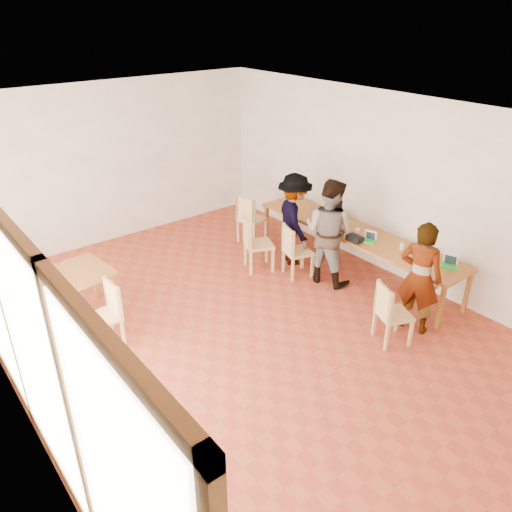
{
  "coord_description": "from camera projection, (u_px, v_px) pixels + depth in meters",
  "views": [
    {
      "loc": [
        -3.59,
        -4.84,
        4.22
      ],
      "look_at": [
        0.2,
        -0.06,
        1.1
      ],
      "focal_mm": 35.0,
      "sensor_mm": 36.0,
      "label": 1
    }
  ],
  "objects": [
    {
      "name": "person_near",
      "position": [
        420.0,
        278.0,
        6.86
      ],
      "size": [
        0.55,
        0.69,
        1.66
      ],
      "primitive_type": "imported",
      "rotation": [
        0.0,
        0.0,
        1.86
      ],
      "color": "gray",
      "rests_on": "ground"
    },
    {
      "name": "person_mid",
      "position": [
        329.0,
        232.0,
        8.08
      ],
      "size": [
        0.88,
        1.01,
        1.78
      ],
      "primitive_type": "imported",
      "rotation": [
        0.0,
        0.0,
        1.84
      ],
      "color": "gray",
      "rests_on": "ground"
    },
    {
      "name": "chair_mid",
      "position": [
        293.0,
        246.0,
        8.35
      ],
      "size": [
        0.53,
        0.53,
        0.49
      ],
      "rotation": [
        0.0,
        0.0,
        -0.29
      ],
      "color": "#D9B56C",
      "rests_on": "ground"
    },
    {
      "name": "ground",
      "position": [
        243.0,
        325.0,
        7.28
      ],
      "size": [
        8.0,
        8.0,
        0.0
      ],
      "primitive_type": "plane",
      "color": "#A34527",
      "rests_on": "ground"
    },
    {
      "name": "laptop_far",
      "position": [
        337.0,
        219.0,
        8.79
      ],
      "size": [
        0.27,
        0.29,
        0.19
      ],
      "rotation": [
        0.0,
        0.0,
        0.42
      ],
      "color": "green",
      "rests_on": "communal_table"
    },
    {
      "name": "person_far",
      "position": [
        294.0,
        220.0,
        8.7
      ],
      "size": [
        1.0,
        1.22,
        1.65
      ],
      "primitive_type": "imported",
      "rotation": [
        0.0,
        0.0,
        1.14
      ],
      "color": "gray",
      "rests_on": "ground"
    },
    {
      "name": "clear_glass",
      "position": [
        402.0,
        247.0,
        7.81
      ],
      "size": [
        0.07,
        0.07,
        0.09
      ],
      "primitive_type": "cylinder",
      "color": "silver",
      "rests_on": "communal_table"
    },
    {
      "name": "communal_table",
      "position": [
        355.0,
        234.0,
        8.44
      ],
      "size": [
        0.8,
        4.0,
        0.75
      ],
      "color": "#A16823",
      "rests_on": "ground"
    },
    {
      "name": "yellow_mug",
      "position": [
        420.0,
        247.0,
        7.8
      ],
      "size": [
        0.16,
        0.16,
        0.1
      ],
      "primitive_type": "imported",
      "rotation": [
        0.0,
        0.0,
        -0.3
      ],
      "color": "yellow",
      "rests_on": "communal_table"
    },
    {
      "name": "wall_back",
      "position": [
        114.0,
        163.0,
        9.39
      ],
      "size": [
        6.0,
        0.1,
        3.0
      ],
      "primitive_type": "cube",
      "color": "white",
      "rests_on": "ground"
    },
    {
      "name": "chair_empty",
      "position": [
        249.0,
        215.0,
        9.51
      ],
      "size": [
        0.55,
        0.55,
        0.51
      ],
      "rotation": [
        0.0,
        0.0,
        0.26
      ],
      "color": "#D9B56C",
      "rests_on": "ground"
    },
    {
      "name": "condiment_cup",
      "position": [
        357.0,
        231.0,
        8.38
      ],
      "size": [
        0.08,
        0.08,
        0.06
      ],
      "primitive_type": "cylinder",
      "color": "white",
      "rests_on": "communal_table"
    },
    {
      "name": "green_bottle",
      "position": [
        288.0,
        194.0,
        9.68
      ],
      "size": [
        0.07,
        0.07,
        0.28
      ],
      "primitive_type": "cylinder",
      "color": "#106711",
      "rests_on": "communal_table"
    },
    {
      "name": "chair_far",
      "position": [
        253.0,
        238.0,
        8.54
      ],
      "size": [
        0.6,
        0.6,
        0.52
      ],
      "rotation": [
        0.0,
        0.0,
        -0.41
      ],
      "color": "#D9B56C",
      "rests_on": "ground"
    },
    {
      "name": "wall_right",
      "position": [
        386.0,
        185.0,
        8.26
      ],
      "size": [
        0.1,
        8.0,
        3.0
      ],
      "primitive_type": "cube",
      "color": "white",
      "rests_on": "ground"
    },
    {
      "name": "laptop_mid",
      "position": [
        370.0,
        238.0,
        8.07
      ],
      "size": [
        0.24,
        0.25,
        0.18
      ],
      "rotation": [
        0.0,
        0.0,
        0.31
      ],
      "color": "green",
      "rests_on": "communal_table"
    },
    {
      "name": "side_table",
      "position": [
        76.0,
        277.0,
        7.2
      ],
      "size": [
        0.9,
        0.9,
        0.75
      ],
      "rotation": [
        0.0,
        0.0,
        0.13
      ],
      "color": "#A16823",
      "rests_on": "ground"
    },
    {
      "name": "window_wall",
      "position": [
        4.0,
        308.0,
        4.96
      ],
      "size": [
        0.1,
        8.0,
        3.0
      ],
      "primitive_type": "cube",
      "color": "white",
      "rests_on": "ground"
    },
    {
      "name": "laptop_near",
      "position": [
        450.0,
        263.0,
        7.3
      ],
      "size": [
        0.26,
        0.28,
        0.19
      ],
      "rotation": [
        0.0,
        0.0,
        0.37
      ],
      "color": "green",
      "rests_on": "communal_table"
    },
    {
      "name": "chair_near",
      "position": [
        389.0,
        308.0,
        6.69
      ],
      "size": [
        0.55,
        0.55,
        0.48
      ],
      "rotation": [
        0.0,
        0.0,
        -0.41
      ],
      "color": "#D9B56C",
      "rests_on": "ground"
    },
    {
      "name": "ceiling",
      "position": [
        240.0,
        115.0,
        5.91
      ],
      "size": [
        6.0,
        8.0,
        0.04
      ],
      "primitive_type": "cube",
      "color": "white",
      "rests_on": "wall_back"
    },
    {
      "name": "chair_spare",
      "position": [
        108.0,
        308.0,
        6.66
      ],
      "size": [
        0.45,
        0.45,
        0.49
      ],
      "rotation": [
        0.0,
        0.0,
        3.18
      ],
      "color": "#D9B56C",
      "rests_on": "ground"
    },
    {
      "name": "pink_phone",
      "position": [
        332.0,
        214.0,
        9.12
      ],
      "size": [
        0.05,
        0.1,
        0.01
      ],
      "primitive_type": "cube",
      "color": "#C94885",
      "rests_on": "communal_table"
    },
    {
      "name": "black_pouch",
      "position": [
        355.0,
        238.0,
        8.07
      ],
      "size": [
        0.16,
        0.26,
        0.09
      ],
      "primitive_type": "cube",
      "color": "black",
      "rests_on": "communal_table"
    }
  ]
}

